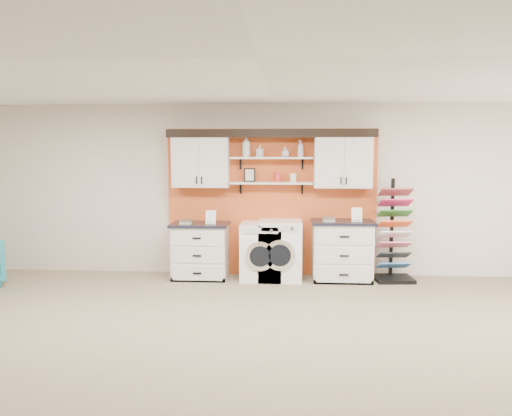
# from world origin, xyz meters

# --- Properties ---
(floor) EXTENTS (10.00, 10.00, 0.00)m
(floor) POSITION_xyz_m (0.00, 0.00, 0.00)
(floor) COLOR gray
(floor) RESTS_ON ground
(ceiling) EXTENTS (10.00, 10.00, 0.00)m
(ceiling) POSITION_xyz_m (0.00, 0.00, 2.80)
(ceiling) COLOR white
(ceiling) RESTS_ON wall_back
(wall_back) EXTENTS (10.00, 0.00, 10.00)m
(wall_back) POSITION_xyz_m (0.00, 4.00, 1.40)
(wall_back) COLOR beige
(wall_back) RESTS_ON floor
(accent_panel) EXTENTS (3.40, 0.07, 2.40)m
(accent_panel) POSITION_xyz_m (0.00, 3.96, 1.20)
(accent_panel) COLOR #CC5222
(accent_panel) RESTS_ON wall_back
(upper_cabinet_left) EXTENTS (0.90, 0.35, 0.84)m
(upper_cabinet_left) POSITION_xyz_m (-1.13, 3.79, 1.88)
(upper_cabinet_left) COLOR silver
(upper_cabinet_left) RESTS_ON wall_back
(upper_cabinet_right) EXTENTS (0.90, 0.35, 0.84)m
(upper_cabinet_right) POSITION_xyz_m (1.13, 3.79, 1.88)
(upper_cabinet_right) COLOR silver
(upper_cabinet_right) RESTS_ON wall_back
(shelf_lower) EXTENTS (1.32, 0.28, 0.03)m
(shelf_lower) POSITION_xyz_m (0.00, 3.80, 1.53)
(shelf_lower) COLOR silver
(shelf_lower) RESTS_ON wall_back
(shelf_upper) EXTENTS (1.32, 0.28, 0.03)m
(shelf_upper) POSITION_xyz_m (0.00, 3.80, 1.93)
(shelf_upper) COLOR silver
(shelf_upper) RESTS_ON wall_back
(crown_molding) EXTENTS (3.30, 0.41, 0.13)m
(crown_molding) POSITION_xyz_m (0.00, 3.81, 2.33)
(crown_molding) COLOR black
(crown_molding) RESTS_ON wall_back
(picture_frame) EXTENTS (0.18, 0.02, 0.22)m
(picture_frame) POSITION_xyz_m (-0.35, 3.85, 1.66)
(picture_frame) COLOR black
(picture_frame) RESTS_ON shelf_lower
(canister_red) EXTENTS (0.11, 0.11, 0.16)m
(canister_red) POSITION_xyz_m (0.10, 3.80, 1.62)
(canister_red) COLOR red
(canister_red) RESTS_ON shelf_lower
(canister_cream) EXTENTS (0.10, 0.10, 0.14)m
(canister_cream) POSITION_xyz_m (0.35, 3.80, 1.61)
(canister_cream) COLOR silver
(canister_cream) RESTS_ON shelf_lower
(base_cabinet_left) EXTENTS (0.91, 0.66, 0.90)m
(base_cabinet_left) POSITION_xyz_m (-1.13, 3.64, 0.45)
(base_cabinet_left) COLOR silver
(base_cabinet_left) RESTS_ON floor
(base_cabinet_right) EXTENTS (0.97, 0.66, 0.95)m
(base_cabinet_right) POSITION_xyz_m (1.13, 3.64, 0.48)
(base_cabinet_right) COLOR silver
(base_cabinet_right) RESTS_ON floor
(washer) EXTENTS (0.65, 0.71, 0.90)m
(washer) POSITION_xyz_m (-0.15, 3.64, 0.45)
(washer) COLOR white
(washer) RESTS_ON floor
(dryer) EXTENTS (0.68, 0.71, 0.94)m
(dryer) POSITION_xyz_m (0.15, 3.64, 0.47)
(dryer) COLOR white
(dryer) RESTS_ON floor
(sample_rack) EXTENTS (0.62, 0.53, 1.61)m
(sample_rack) POSITION_xyz_m (1.94, 3.68, 0.52)
(sample_rack) COLOR black
(sample_rack) RESTS_ON floor
(soap_bottle_a) EXTENTS (0.16, 0.16, 0.34)m
(soap_bottle_a) POSITION_xyz_m (-0.40, 3.80, 2.11)
(soap_bottle_a) COLOR silver
(soap_bottle_a) RESTS_ON shelf_upper
(soap_bottle_b) EXTENTS (0.12, 0.12, 0.19)m
(soap_bottle_b) POSITION_xyz_m (-0.18, 3.80, 2.04)
(soap_bottle_b) COLOR silver
(soap_bottle_b) RESTS_ON shelf_upper
(soap_bottle_c) EXTENTS (0.18, 0.18, 0.16)m
(soap_bottle_c) POSITION_xyz_m (0.22, 3.80, 2.03)
(soap_bottle_c) COLOR silver
(soap_bottle_c) RESTS_ON shelf_upper
(soap_bottle_d) EXTENTS (0.14, 0.14, 0.27)m
(soap_bottle_d) POSITION_xyz_m (0.46, 3.80, 2.08)
(soap_bottle_d) COLOR silver
(soap_bottle_d) RESTS_ON shelf_upper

